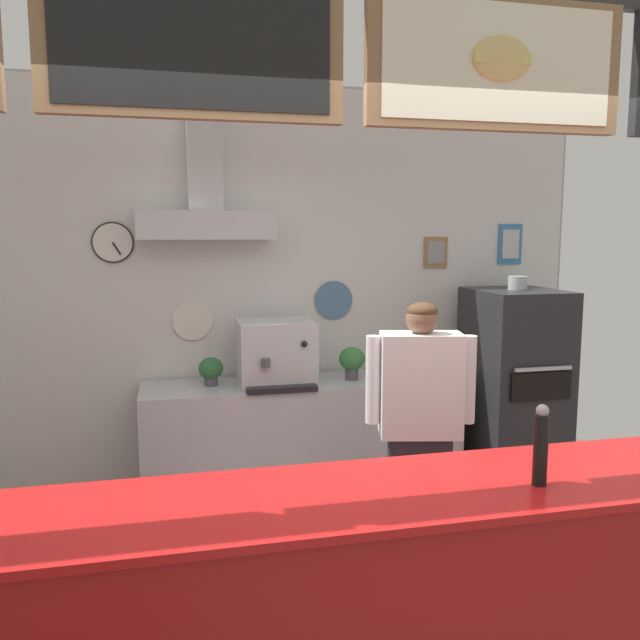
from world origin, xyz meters
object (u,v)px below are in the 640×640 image
pizza_oven (513,391)px  pepper_grinder (541,445)px  potted_oregano (399,361)px  potted_basil (352,360)px  shop_worker (419,438)px  potted_rosemary (211,370)px  espresso_machine (276,353)px

pizza_oven → pepper_grinder: bearing=-118.0°
pizza_oven → potted_oregano: bearing=169.7°
pepper_grinder → pizza_oven: bearing=62.0°
potted_basil → pepper_grinder: bearing=-90.4°
shop_worker → potted_rosemary: size_ratio=7.95×
pizza_oven → espresso_machine: bearing=175.1°
potted_rosemary → shop_worker: bearing=-52.1°
pepper_grinder → potted_basil: bearing=89.6°
pizza_oven → potted_basil: 1.26m
shop_worker → potted_basil: bearing=-76.7°
espresso_machine → pepper_grinder: 2.55m
espresso_machine → pizza_oven: bearing=-4.9°
espresso_machine → potted_oregano: 0.93m
shop_worker → pizza_oven: bearing=-124.5°
potted_rosemary → potted_basil: bearing=-2.5°
espresso_machine → potted_rosemary: 0.47m
shop_worker → potted_oregano: bearing=-92.6°
espresso_machine → pepper_grinder: pepper_grinder is taller
potted_rosemary → pepper_grinder: 2.74m
shop_worker → espresso_machine: size_ratio=2.99×
pizza_oven → pepper_grinder: pizza_oven is taller
espresso_machine → potted_basil: (0.56, 0.01, -0.08)m
shop_worker → espresso_machine: 1.43m
pizza_oven → potted_rosemary: pizza_oven is taller
shop_worker → pepper_grinder: (-0.03, -1.21, 0.36)m
pizza_oven → potted_rosemary: size_ratio=8.18×
shop_worker → potted_oregano: 1.33m
potted_basil → pepper_grinder: (-0.02, -2.50, 0.18)m
espresso_machine → potted_rosemary: (-0.46, 0.06, -0.11)m
espresso_machine → potted_basil: 0.57m
potted_basil → potted_oregano: potted_basil is taller
potted_oregano → potted_rosemary: size_ratio=1.09×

